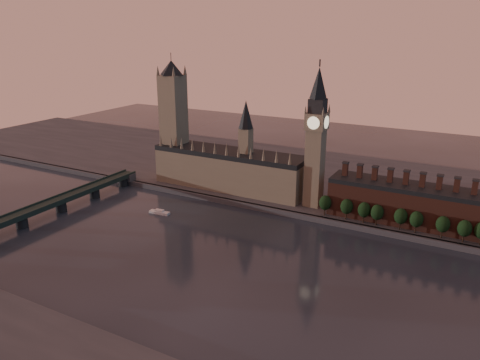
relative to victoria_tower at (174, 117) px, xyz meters
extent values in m
plane|color=black|center=(120.00, -115.00, -59.09)|extent=(900.00, 900.00, 0.00)
cube|color=#48484D|center=(120.00, -25.00, -57.09)|extent=(900.00, 4.00, 4.00)
cube|color=#48484D|center=(120.00, 65.00, -57.09)|extent=(900.00, 180.00, 4.00)
cube|color=#756953|center=(55.00, 0.00, -41.09)|extent=(130.00, 30.00, 28.00)
cube|color=black|center=(55.00, 0.00, -25.09)|extent=(130.00, 30.00, 4.00)
cube|color=#756953|center=(70.00, 0.00, -15.09)|extent=(9.00, 9.00, 24.00)
cone|color=black|center=(70.00, 0.00, 7.91)|extent=(12.00, 12.00, 22.00)
cone|color=#756953|center=(-4.00, -14.00, -18.09)|extent=(2.60, 2.60, 10.00)
cone|color=#756953|center=(6.73, -14.00, -18.09)|extent=(2.60, 2.60, 10.00)
cone|color=#756953|center=(17.45, -14.00, -18.09)|extent=(2.60, 2.60, 10.00)
cone|color=#756953|center=(28.18, -14.00, -18.09)|extent=(2.60, 2.60, 10.00)
cone|color=#756953|center=(38.91, -14.00, -18.09)|extent=(2.60, 2.60, 10.00)
cone|color=#756953|center=(49.64, -14.00, -18.09)|extent=(2.60, 2.60, 10.00)
cone|color=#756953|center=(60.36, -14.00, -18.09)|extent=(2.60, 2.60, 10.00)
cone|color=#756953|center=(71.09, -14.00, -18.09)|extent=(2.60, 2.60, 10.00)
cone|color=#756953|center=(81.82, -14.00, -18.09)|extent=(2.60, 2.60, 10.00)
cone|color=#756953|center=(92.55, -14.00, -18.09)|extent=(2.60, 2.60, 10.00)
cone|color=#756953|center=(103.27, -14.00, -18.09)|extent=(2.60, 2.60, 10.00)
cone|color=#756953|center=(114.00, -14.00, -18.09)|extent=(2.60, 2.60, 10.00)
cube|color=#756953|center=(0.00, 0.00, -10.09)|extent=(18.00, 18.00, 90.00)
cone|color=black|center=(0.00, 0.00, 40.91)|extent=(24.00, 24.00, 12.00)
cylinder|color=#232326|center=(0.00, 0.00, 46.91)|extent=(0.50, 0.50, 12.00)
cone|color=#756953|center=(-8.00, -8.00, 38.91)|extent=(3.00, 3.00, 8.00)
cone|color=#756953|center=(8.00, -8.00, 38.91)|extent=(3.00, 3.00, 8.00)
cone|color=#756953|center=(-8.00, 8.00, 38.91)|extent=(3.00, 3.00, 8.00)
cone|color=#756953|center=(8.00, 8.00, 38.91)|extent=(3.00, 3.00, 8.00)
cube|color=#756953|center=(130.00, -5.00, -26.09)|extent=(12.00, 12.00, 58.00)
cube|color=#756953|center=(130.00, -5.00, 8.91)|extent=(14.00, 14.00, 12.00)
cube|color=#232326|center=(130.00, -5.00, 19.91)|extent=(11.00, 11.00, 10.00)
cone|color=black|center=(130.00, -5.00, 35.91)|extent=(13.00, 13.00, 22.00)
cylinder|color=#232326|center=(130.00, -5.00, 49.41)|extent=(1.00, 1.00, 5.00)
cylinder|color=#F6E3B5|center=(130.00, -12.20, 8.91)|extent=(9.00, 0.50, 9.00)
cylinder|color=#F6E3B5|center=(130.00, 2.20, 8.91)|extent=(9.00, 0.50, 9.00)
cylinder|color=#F6E3B5|center=(122.80, -5.00, 8.91)|extent=(0.50, 9.00, 9.00)
cylinder|color=#F6E3B5|center=(137.20, -5.00, 8.91)|extent=(0.50, 9.00, 9.00)
cone|color=#756953|center=(123.50, -11.50, 17.91)|extent=(2.00, 2.00, 6.00)
cone|color=#756953|center=(136.50, -11.50, 17.91)|extent=(2.00, 2.00, 6.00)
cone|color=#756953|center=(123.50, 1.50, 17.91)|extent=(2.00, 2.00, 6.00)
cone|color=#756953|center=(136.50, 1.50, 17.91)|extent=(2.00, 2.00, 6.00)
cube|color=#592C22|center=(200.00, -5.00, -43.09)|extent=(110.00, 25.00, 24.00)
cube|color=black|center=(200.00, -5.00, -29.59)|extent=(110.00, 25.00, 3.00)
cube|color=#592C22|center=(153.00, -5.00, -23.59)|extent=(3.50, 3.50, 9.00)
cube|color=#232326|center=(153.00, -5.00, -18.59)|extent=(4.20, 4.20, 1.00)
cube|color=#592C22|center=(163.44, -5.00, -23.59)|extent=(3.50, 3.50, 9.00)
cube|color=#232326|center=(163.44, -5.00, -18.59)|extent=(4.20, 4.20, 1.00)
cube|color=#592C22|center=(173.89, -5.00, -23.59)|extent=(3.50, 3.50, 9.00)
cube|color=#232326|center=(173.89, -5.00, -18.59)|extent=(4.20, 4.20, 1.00)
cube|color=#592C22|center=(184.33, -5.00, -23.59)|extent=(3.50, 3.50, 9.00)
cube|color=#232326|center=(184.33, -5.00, -18.59)|extent=(4.20, 4.20, 1.00)
cube|color=#592C22|center=(194.78, -5.00, -23.59)|extent=(3.50, 3.50, 9.00)
cube|color=#232326|center=(194.78, -5.00, -18.59)|extent=(4.20, 4.20, 1.00)
cube|color=#592C22|center=(205.22, -5.00, -23.59)|extent=(3.50, 3.50, 9.00)
cube|color=#232326|center=(205.22, -5.00, -18.59)|extent=(4.20, 4.20, 1.00)
cube|color=#592C22|center=(215.67, -5.00, -23.59)|extent=(3.50, 3.50, 9.00)
cube|color=#232326|center=(215.67, -5.00, -18.59)|extent=(4.20, 4.20, 1.00)
cube|color=#592C22|center=(226.11, -5.00, -23.59)|extent=(3.50, 3.50, 9.00)
cube|color=#232326|center=(226.11, -5.00, -18.59)|extent=(4.20, 4.20, 1.00)
cube|color=#592C22|center=(236.56, -5.00, -23.59)|extent=(3.50, 3.50, 9.00)
cube|color=#232326|center=(236.56, -5.00, -18.59)|extent=(4.20, 4.20, 1.00)
cylinder|color=black|center=(144.51, -20.04, -52.09)|extent=(0.80, 0.80, 6.00)
ellipsoid|color=black|center=(144.51, -20.04, -45.59)|extent=(8.60, 8.60, 10.75)
cylinder|color=black|center=(160.02, -19.97, -52.09)|extent=(0.80, 0.80, 6.00)
ellipsoid|color=black|center=(160.02, -19.97, -45.59)|extent=(8.60, 8.60, 10.75)
cylinder|color=black|center=(172.24, -20.20, -52.09)|extent=(0.80, 0.80, 6.00)
ellipsoid|color=black|center=(172.24, -20.20, -45.59)|extent=(8.60, 8.60, 10.75)
cylinder|color=black|center=(181.08, -20.53, -52.09)|extent=(0.80, 0.80, 6.00)
ellipsoid|color=black|center=(181.08, -20.53, -45.59)|extent=(8.60, 8.60, 10.75)
cylinder|color=black|center=(196.33, -20.02, -52.09)|extent=(0.80, 0.80, 6.00)
ellipsoid|color=black|center=(196.33, -20.02, -45.59)|extent=(8.60, 8.60, 10.75)
cylinder|color=black|center=(206.25, -20.52, -52.09)|extent=(0.80, 0.80, 6.00)
ellipsoid|color=black|center=(206.25, -20.52, -45.59)|extent=(8.60, 8.60, 10.75)
cylinder|color=black|center=(222.26, -20.97, -52.09)|extent=(0.80, 0.80, 6.00)
ellipsoid|color=black|center=(222.26, -20.97, -45.59)|extent=(8.60, 8.60, 10.75)
cylinder|color=black|center=(234.81, -21.40, -52.09)|extent=(0.80, 0.80, 6.00)
ellipsoid|color=black|center=(234.81, -21.40, -45.59)|extent=(8.60, 8.60, 10.75)
cylinder|color=black|center=(244.26, -20.01, -52.09)|extent=(0.80, 0.80, 6.00)
cube|color=#1D2D26|center=(-35.00, -120.00, -50.09)|extent=(12.00, 200.00, 2.50)
cube|color=#1D2D26|center=(-40.50, -120.00, -48.19)|extent=(1.00, 200.00, 1.30)
cube|color=#1D2D26|center=(-29.50, -120.00, -48.19)|extent=(1.00, 200.00, 1.30)
cube|color=#48484D|center=(-35.00, -25.00, -52.09)|extent=(14.00, 8.00, 6.00)
cylinder|color=#232326|center=(-35.00, -132.00, -55.21)|extent=(8.00, 8.00, 7.75)
cylinder|color=#232326|center=(-35.00, -98.00, -55.21)|extent=(8.00, 8.00, 7.75)
cylinder|color=#232326|center=(-35.00, -64.00, -55.21)|extent=(8.00, 8.00, 7.75)
cylinder|color=#232326|center=(-35.00, -30.00, -55.21)|extent=(8.00, 8.00, 7.75)
cube|color=silver|center=(32.70, -66.45, -58.19)|extent=(16.01, 6.16, 1.78)
cube|color=silver|center=(32.70, -66.45, -56.63)|extent=(7.02, 4.07, 1.34)
camera|label=1|loc=(239.54, -320.90, 72.82)|focal=35.00mm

